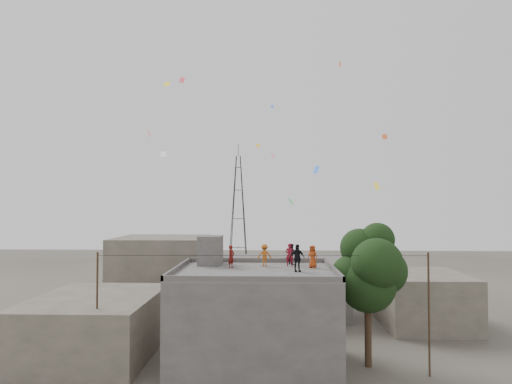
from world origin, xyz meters
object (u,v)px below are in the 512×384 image
stair_head_box (210,250)px  person_dark_adult (297,258)px  transmission_tower (238,213)px  person_red_adult (289,255)px  tree (370,270)px

stair_head_box → person_dark_adult: bearing=-27.1°
transmission_tower → person_red_adult: 38.60m
person_dark_adult → stair_head_box: bearing=134.7°
tree → person_dark_adult: size_ratio=5.32×
stair_head_box → tree: (10.57, -2.00, -1.00)m
transmission_tower → person_red_adult: bearing=-80.6°
stair_head_box → transmission_tower: (-0.80, 37.40, 1.97)m
stair_head_box → person_red_adult: 5.52m
tree → person_dark_adult: 4.90m
stair_head_box → person_red_adult: (5.48, -0.63, -0.23)m
stair_head_box → person_dark_adult: (5.84, -2.99, -0.14)m
stair_head_box → person_red_adult: bearing=-6.5°
tree → person_dark_adult: bearing=-168.2°
person_red_adult → person_dark_adult: (0.36, -2.36, 0.09)m
person_red_adult → person_dark_adult: person_dark_adult is taller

